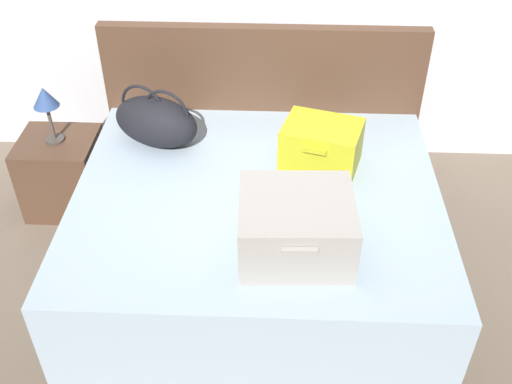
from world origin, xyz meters
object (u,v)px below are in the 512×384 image
object	(u,v)px
hard_case_large	(296,226)
nightstand	(63,174)
bed	(257,235)
duffel_bag	(156,121)
hard_case_medium	(321,145)
table_lamp	(45,101)

from	to	relation	value
hard_case_large	nightstand	bearing A→B (deg)	143.88
bed	nightstand	bearing A→B (deg)	155.84
bed	hard_case_large	size ratio (longest dim) A/B	3.61
bed	duffel_bag	bearing A→B (deg)	143.39
hard_case_medium	table_lamp	world-z (taller)	table_lamp
hard_case_medium	duffel_bag	bearing A→B (deg)	-174.17
bed	hard_case_medium	bearing A→B (deg)	38.94
hard_case_large	nightstand	distance (m)	1.70
bed	table_lamp	world-z (taller)	table_lamp
hard_case_large	table_lamp	size ratio (longest dim) A/B	1.47
hard_case_large	duffel_bag	world-z (taller)	duffel_bag
hard_case_large	hard_case_medium	bearing A→B (deg)	75.95
hard_case_large	hard_case_medium	distance (m)	0.66
duffel_bag	table_lamp	distance (m)	0.64
bed	hard_case_medium	world-z (taller)	hard_case_medium
hard_case_medium	duffel_bag	distance (m)	0.89
nightstand	table_lamp	bearing A→B (deg)	0.00
hard_case_large	hard_case_medium	xyz separation A→B (m)	(0.13, 0.64, -0.01)
table_lamp	hard_case_medium	bearing A→B (deg)	-10.38
bed	duffel_bag	world-z (taller)	duffel_bag
bed	hard_case_large	xyz separation A→B (m)	(0.18, -0.39, 0.41)
duffel_bag	table_lamp	world-z (taller)	duffel_bag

